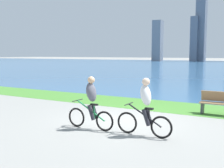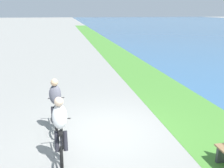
{
  "view_description": "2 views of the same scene",
  "coord_description": "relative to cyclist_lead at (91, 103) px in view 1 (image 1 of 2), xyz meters",
  "views": [
    {
      "loc": [
        4.29,
        -8.43,
        2.36
      ],
      "look_at": [
        -0.71,
        0.41,
        1.23
      ],
      "focal_mm": 43.77,
      "sensor_mm": 36.0,
      "label": 1
    },
    {
      "loc": [
        6.96,
        -1.12,
        3.6
      ],
      "look_at": [
        -0.84,
        0.38,
        1.27
      ],
      "focal_mm": 39.93,
      "sensor_mm": 36.0,
      "label": 2
    }
  ],
  "objects": [
    {
      "name": "bench_near_path",
      "position": [
        3.23,
        4.13,
        -0.38
      ],
      "size": [
        1.5,
        0.47,
        0.9
      ],
      "color": "olive",
      "rests_on": "ground"
    },
    {
      "name": "cyclist_trailing",
      "position": [
        1.75,
        0.15,
        0.0
      ],
      "size": [
        1.7,
        0.52,
        1.68
      ],
      "color": "black",
      "rests_on": "ground"
    },
    {
      "name": "cyclist_lead",
      "position": [
        0.0,
        0.0,
        0.0
      ],
      "size": [
        1.68,
        0.52,
        1.66
      ],
      "color": "black",
      "rests_on": "ground"
    },
    {
      "name": "ground_plane",
      "position": [
        0.4,
        1.46,
        -0.83
      ],
      "size": [
        300.0,
        300.0,
        0.0
      ],
      "primitive_type": "plane",
      "color": "gray"
    },
    {
      "name": "grass_strip_bayside",
      "position": [
        0.4,
        4.79,
        -0.83
      ],
      "size": [
        120.0,
        2.73,
        0.01
      ],
      "primitive_type": "cube",
      "color": "#478433",
      "rests_on": "ground"
    }
  ]
}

